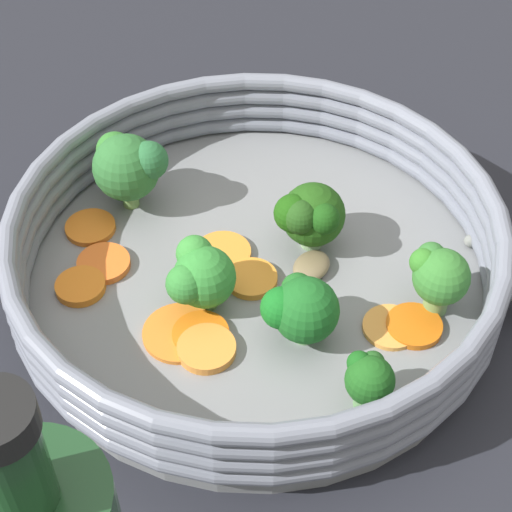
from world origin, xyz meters
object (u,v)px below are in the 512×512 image
(carrot_slice_4, at_px, (391,327))
(carrot_slice_7, at_px, (414,326))
(carrot_slice_0, at_px, (80,286))
(carrot_slice_6, at_px, (201,335))
(carrot_slice_8, at_px, (104,264))
(skillet, at_px, (256,279))
(broccoli_floret_5, at_px, (128,165))
(carrot_slice_1, at_px, (223,253))
(mushroom_piece_0, at_px, (311,266))
(broccoli_floret_0, at_px, (301,308))
(broccoli_floret_3, at_px, (200,276))
(broccoli_floret_2, at_px, (369,379))
(broccoli_floret_4, at_px, (310,216))
(carrot_slice_9, at_px, (93,223))
(carrot_slice_2, at_px, (207,349))
(broccoli_floret_1, at_px, (438,275))
(carrot_slice_5, at_px, (253,279))
(carrot_slice_3, at_px, (180,333))

(carrot_slice_4, relative_size, carrot_slice_7, 1.01)
(carrot_slice_0, relative_size, carrot_slice_6, 0.92)
(carrot_slice_0, relative_size, carrot_slice_8, 0.92)
(carrot_slice_4, bearing_deg, skillet, -100.93)
(broccoli_floret_5, bearing_deg, carrot_slice_1, 70.66)
(carrot_slice_0, xyz_separation_m, mushroom_piece_0, (-0.06, 0.14, 0.00))
(broccoli_floret_5, distance_m, mushroom_piece_0, 0.14)
(carrot_slice_6, distance_m, broccoli_floret_0, 0.06)
(broccoli_floret_3, bearing_deg, carrot_slice_4, 99.11)
(broccoli_floret_2, relative_size, broccoli_floret_4, 0.77)
(carrot_slice_4, height_order, carrot_slice_9, same)
(carrot_slice_2, bearing_deg, mushroom_piece_0, 154.45)
(carrot_slice_0, xyz_separation_m, carrot_slice_9, (-0.06, -0.02, -0.00))
(broccoli_floret_1, height_order, broccoli_floret_2, broccoli_floret_1)
(carrot_slice_9, relative_size, broccoli_floret_3, 0.76)
(carrot_slice_6, xyz_separation_m, broccoli_floret_1, (-0.07, 0.13, 0.03))
(carrot_slice_8, height_order, broccoli_floret_4, broccoli_floret_4)
(carrot_slice_2, relative_size, broccoli_floret_5, 0.63)
(carrot_slice_0, relative_size, carrot_slice_5, 0.95)
(carrot_slice_4, bearing_deg, carrot_slice_1, -101.83)
(skillet, distance_m, carrot_slice_6, 0.07)
(carrot_slice_8, bearing_deg, broccoli_floret_5, -172.74)
(carrot_slice_4, bearing_deg, broccoli_floret_3, -80.89)
(broccoli_floret_0, xyz_separation_m, broccoli_floret_4, (-0.08, -0.02, 0.00))
(carrot_slice_5, height_order, carrot_slice_7, same)
(carrot_slice_8, height_order, broccoli_floret_2, broccoli_floret_2)
(carrot_slice_7, height_order, broccoli_floret_0, broccoli_floret_0)
(carrot_slice_5, xyz_separation_m, broccoli_floret_3, (0.03, -0.02, 0.02))
(carrot_slice_6, distance_m, broccoli_floret_4, 0.11)
(carrot_slice_2, height_order, carrot_slice_4, carrot_slice_2)
(carrot_slice_7, relative_size, broccoli_floret_4, 0.72)
(carrot_slice_3, distance_m, broccoli_floret_3, 0.04)
(carrot_slice_9, distance_m, mushroom_piece_0, 0.16)
(broccoli_floret_0, bearing_deg, carrot_slice_5, -128.48)
(skillet, bearing_deg, broccoli_floret_4, 142.42)
(carrot_slice_7, bearing_deg, mushroom_piece_0, -109.07)
(carrot_slice_6, height_order, broccoli_floret_5, broccoli_floret_5)
(carrot_slice_4, height_order, broccoli_floret_0, broccoli_floret_0)
(broccoli_floret_3, bearing_deg, carrot_slice_9, -113.24)
(carrot_slice_2, bearing_deg, carrot_slice_8, -115.87)
(carrot_slice_4, bearing_deg, carrot_slice_7, 111.06)
(carrot_slice_7, bearing_deg, carrot_slice_0, -79.55)
(carrot_slice_8, bearing_deg, broccoli_floret_4, 116.76)
(carrot_slice_6, bearing_deg, skillet, 167.52)
(skillet, bearing_deg, carrot_slice_7, 83.08)
(carrot_slice_3, distance_m, carrot_slice_9, 0.12)
(carrot_slice_2, relative_size, broccoli_floret_4, 0.74)
(skillet, bearing_deg, broccoli_floret_0, 45.61)
(carrot_slice_0, distance_m, mushroom_piece_0, 0.15)
(carrot_slice_7, distance_m, broccoli_floret_0, 0.08)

